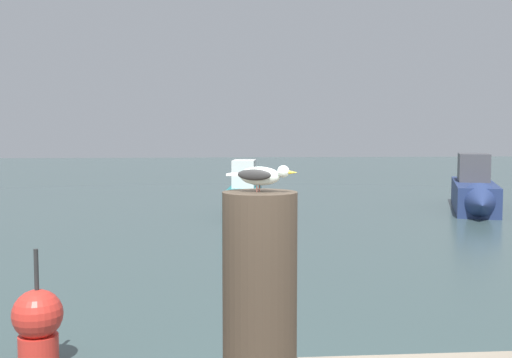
{
  "coord_description": "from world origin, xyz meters",
  "views": [
    {
      "loc": [
        -0.83,
        -3.6,
        2.62
      ],
      "look_at": [
        -0.53,
        -0.04,
        2.35
      ],
      "focal_mm": 43.7,
      "sensor_mm": 36.0,
      "label": 1
    }
  ],
  "objects_px": {
    "mooring_post": "(260,286)",
    "boat_navy": "(475,192)",
    "boat_teal": "(243,198)",
    "channel_buoy": "(38,324)",
    "seagull": "(261,175)"
  },
  "relations": [
    {
      "from": "mooring_post",
      "to": "boat_navy",
      "type": "relative_size",
      "value": 0.17
    },
    {
      "from": "boat_teal",
      "to": "boat_navy",
      "type": "bearing_deg",
      "value": 6.2
    },
    {
      "from": "boat_navy",
      "to": "channel_buoy",
      "type": "bearing_deg",
      "value": -129.93
    },
    {
      "from": "mooring_post",
      "to": "seagull",
      "type": "distance_m",
      "value": 0.6
    },
    {
      "from": "mooring_post",
      "to": "boat_navy",
      "type": "xyz_separation_m",
      "value": [
        8.62,
        16.57,
        -1.16
      ]
    },
    {
      "from": "boat_teal",
      "to": "channel_buoy",
      "type": "bearing_deg",
      "value": -104.12
    },
    {
      "from": "seagull",
      "to": "channel_buoy",
      "type": "xyz_separation_m",
      "value": [
        -2.17,
        3.68,
        -1.91
      ]
    },
    {
      "from": "channel_buoy",
      "to": "boat_navy",
      "type": "bearing_deg",
      "value": 50.07
    },
    {
      "from": "channel_buoy",
      "to": "seagull",
      "type": "bearing_deg",
      "value": -59.46
    },
    {
      "from": "seagull",
      "to": "boat_teal",
      "type": "bearing_deg",
      "value": 86.88
    },
    {
      "from": "mooring_post",
      "to": "boat_teal",
      "type": "bearing_deg",
      "value": 86.85
    },
    {
      "from": "mooring_post",
      "to": "boat_teal",
      "type": "xyz_separation_m",
      "value": [
        0.86,
        15.73,
        -1.2
      ]
    },
    {
      "from": "seagull",
      "to": "boat_navy",
      "type": "xyz_separation_m",
      "value": [
        8.62,
        16.57,
        -1.76
      ]
    },
    {
      "from": "boat_teal",
      "to": "channel_buoy",
      "type": "height_order",
      "value": "boat_teal"
    },
    {
      "from": "boat_teal",
      "to": "boat_navy",
      "type": "relative_size",
      "value": 0.73
    }
  ]
}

